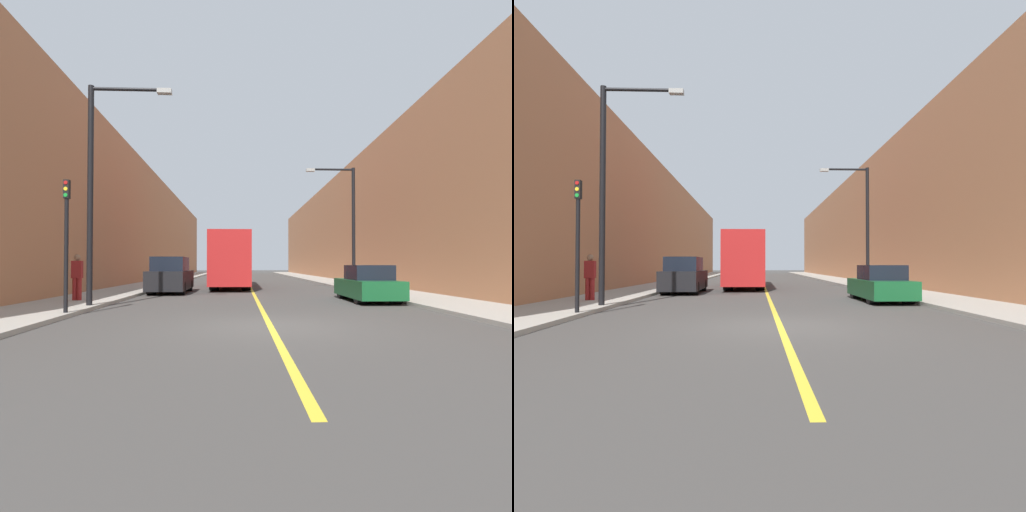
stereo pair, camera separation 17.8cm
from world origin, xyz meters
TOP-DOWN VIEW (x-y plane):
  - ground_plane at (0.00, 0.00)m, footprint 200.00×200.00m
  - sidewalk_left at (-7.17, 30.00)m, footprint 3.09×72.00m
  - sidewalk_right at (7.17, 30.00)m, footprint 3.09×72.00m
  - building_row_left at (-10.71, 30.00)m, footprint 4.00×72.00m
  - building_row_right at (10.71, 30.00)m, footprint 4.00×72.00m
  - road_center_line at (0.00, 30.00)m, footprint 0.16×72.00m
  - bus at (-1.29, 17.10)m, footprint 2.43×10.80m
  - parked_suv_left at (-4.43, 11.83)m, footprint 1.91×4.71m
  - car_right_near at (4.59, 6.57)m, footprint 1.77×4.28m
  - street_lamp_left at (-5.66, 4.12)m, footprint 2.88×0.24m
  - street_lamp_right at (5.64, 13.11)m, footprint 2.88×0.24m
  - traffic_light at (-5.82, 2.01)m, footprint 0.16×0.18m
  - pedestrian at (-7.15, 6.14)m, footprint 0.40×0.25m

SIDE VIEW (x-z plane):
  - ground_plane at x=0.00m, z-range 0.00..0.00m
  - road_center_line at x=0.00m, z-range 0.00..0.01m
  - sidewalk_left at x=-7.17m, z-range 0.00..0.13m
  - sidewalk_right at x=7.17m, z-range 0.00..0.13m
  - car_right_near at x=4.59m, z-range -0.07..1.43m
  - parked_suv_left at x=-4.43m, z-range -0.07..1.86m
  - pedestrian at x=-7.15m, z-range 0.16..1.96m
  - bus at x=-1.29m, z-range 0.12..3.58m
  - traffic_light at x=-5.82m, z-range 0.31..4.19m
  - street_lamp_right at x=5.64m, z-range 0.69..7.75m
  - street_lamp_left at x=-5.66m, z-range 0.70..8.32m
  - building_row_left at x=-10.71m, z-range 0.00..10.24m
  - building_row_right at x=10.71m, z-range 0.00..10.27m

